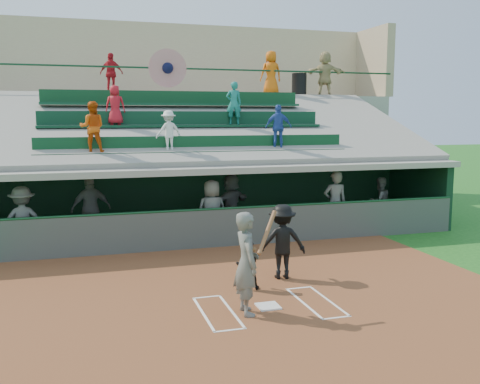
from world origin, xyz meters
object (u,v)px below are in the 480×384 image
object	(u,v)px
home_plate	(268,306)
catcher	(248,265)
batter_at_plate	(247,263)
trash_bin	(299,85)

from	to	relation	value
home_plate	catcher	size ratio (longest dim) A/B	0.41
home_plate	catcher	bearing A→B (deg)	92.60
batter_at_plate	catcher	distance (m)	1.52
home_plate	batter_at_plate	bearing A→B (deg)	-158.66
batter_at_plate	catcher	size ratio (longest dim) A/B	1.85
catcher	trash_bin	size ratio (longest dim) A/B	1.11
trash_bin	home_plate	bearing A→B (deg)	-115.02
catcher	trash_bin	world-z (taller)	trash_bin
batter_at_plate	trash_bin	bearing A→B (deg)	63.45
catcher	trash_bin	distance (m)	13.36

